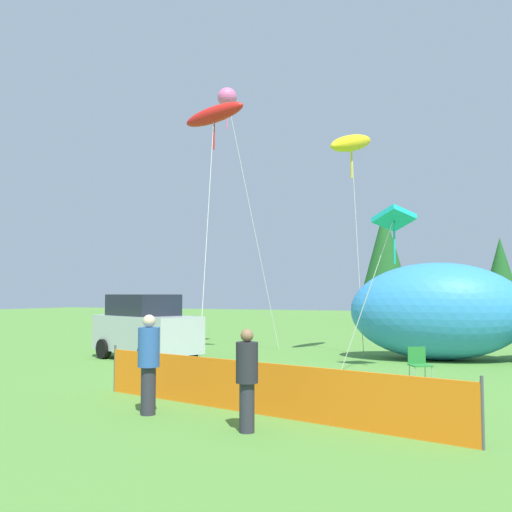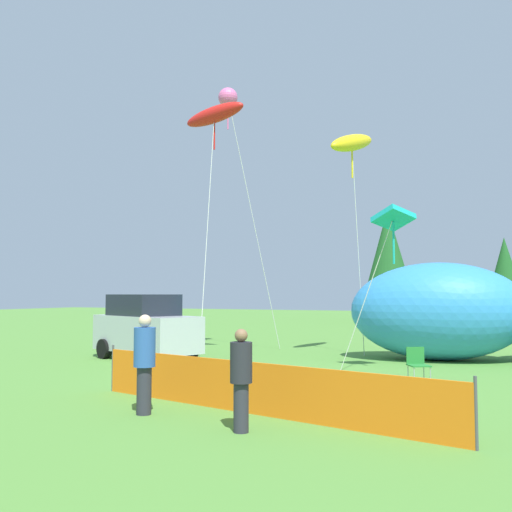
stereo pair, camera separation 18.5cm
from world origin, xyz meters
name	(u,v)px [view 1 (the left image)]	position (x,y,z in m)	size (l,w,h in m)	color
ground_plane	(254,377)	(0.00, 0.00, 0.00)	(120.00, 120.00, 0.00)	#548C38
parked_car	(145,328)	(-5.01, 2.25, 1.08)	(4.50, 3.16, 2.21)	#B7BCC1
folding_chair	(419,362)	(4.18, 0.81, 0.52)	(0.66, 0.66, 0.89)	#267F33
inflatable_cat	(470,315)	(5.10, 6.28, 1.52)	(8.45, 4.03, 3.29)	#338CD8
safety_fence	(256,388)	(1.93, -4.22, 0.48)	(7.95, 1.94, 1.05)	orange
spectator_in_red_shirt	(247,376)	(2.35, -5.57, 0.90)	(0.36, 0.36, 1.66)	#2D2D38
spectator_in_blue_shirt	(149,360)	(0.13, -5.09, 1.00)	(0.40, 0.40, 1.84)	#2D2D38
kite_pink_octopus	(227,99)	(-3.78, 5.94, 10.01)	(1.91, 2.18, 10.47)	silver
kite_teal_diamond	(393,221)	(3.36, 2.23, 4.30)	(2.25, 1.21, 4.70)	silver
kite_yellow_hero	(351,144)	(1.21, 6.08, 7.70)	(1.41, 2.89, 8.41)	silver
kite_red_lizard	(214,115)	(-3.41, 4.11, 8.77)	(2.69, 2.59, 9.28)	silver
horizon_tree_east	(501,269)	(5.88, 37.35, 4.24)	(2.90, 2.90, 6.91)	brown
horizon_tree_west	(385,252)	(-2.53, 31.45, 5.51)	(3.76, 3.76, 8.98)	brown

